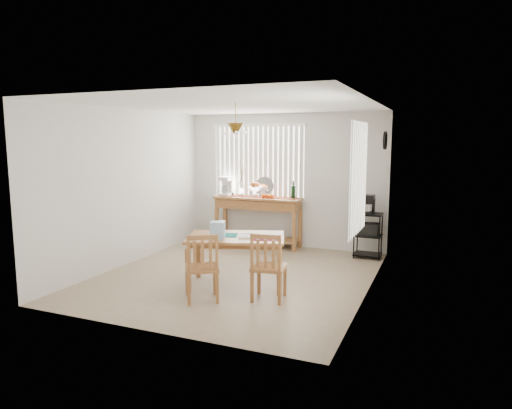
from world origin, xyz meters
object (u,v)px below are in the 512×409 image
at_px(cart_items, 369,205).
at_px(chair_left, 202,268).
at_px(sideboard, 258,209).
at_px(chair_right, 268,267).
at_px(wire_cart, 368,231).
at_px(dining_table, 236,242).

distance_m(cart_items, chair_left, 3.54).
relative_size(sideboard, chair_right, 1.89).
bearing_deg(sideboard, chair_right, -65.40).
height_order(wire_cart, chair_right, chair_right).
relative_size(wire_cart, cart_items, 2.43).
xyz_separation_m(sideboard, wire_cart, (2.15, -0.07, -0.25)).
height_order(sideboard, chair_left, sideboard).
bearing_deg(chair_left, cart_items, 62.11).
distance_m(sideboard, cart_items, 2.16).
relative_size(cart_items, dining_table, 0.21).
distance_m(dining_table, chair_left, 0.79).
bearing_deg(dining_table, cart_items, 57.49).
bearing_deg(wire_cart, cart_items, 90.00).
bearing_deg(sideboard, wire_cart, -1.98).
height_order(chair_left, chair_right, chair_right).
distance_m(wire_cart, chair_left, 3.50).
bearing_deg(chair_left, chair_right, 23.53).
xyz_separation_m(wire_cart, chair_left, (-1.64, -3.09, -0.04)).
bearing_deg(cart_items, chair_left, -117.89).
height_order(wire_cart, dining_table, wire_cart).
distance_m(wire_cart, dining_table, 2.79).
bearing_deg(wire_cart, dining_table, -122.60).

